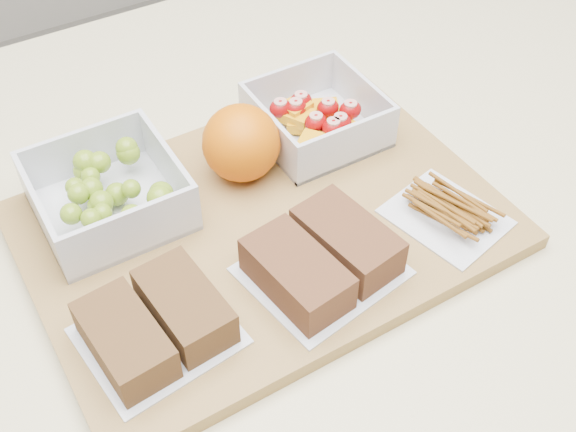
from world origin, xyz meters
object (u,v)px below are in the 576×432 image
pretzel_bag (447,209)px  orange (241,143)px  grape_container (109,192)px  fruit_container (316,119)px  sandwich_bag_left (156,324)px  cutting_board (264,226)px  sandwich_bag_center (322,258)px

pretzel_bag → orange: bearing=131.2°
grape_container → pretzel_bag: grape_container is taller
fruit_container → sandwich_bag_left: bearing=-148.4°
cutting_board → sandwich_bag_center: sandwich_bag_center is taller
grape_container → sandwich_bag_left: grape_container is taller
sandwich_bag_center → pretzel_bag: size_ratio=1.19×
sandwich_bag_center → pretzel_bag: sandwich_bag_center is taller
pretzel_bag → fruit_container: bearing=103.5°
orange → fruit_container: bearing=7.8°
fruit_container → orange: orange is taller
cutting_board → sandwich_bag_left: (-0.13, -0.07, 0.03)m
grape_container → fruit_container: 0.22m
orange → sandwich_bag_left: orange is taller
grape_container → sandwich_bag_center: 0.20m
cutting_board → fruit_container: 0.14m
fruit_container → pretzel_bag: 0.17m
grape_container → fruit_container: grape_container is taller
sandwich_bag_left → grape_container: bearing=82.1°
sandwich_bag_left → pretzel_bag: (0.28, -0.01, -0.01)m
grape_container → sandwich_bag_center: size_ratio=0.91×
cutting_board → pretzel_bag: size_ratio=3.60×
sandwich_bag_left → fruit_container: bearing=31.6°
grape_container → sandwich_bag_left: bearing=-97.9°
cutting_board → sandwich_bag_left: bearing=-153.6°
fruit_container → pretzel_bag: (0.04, -0.16, -0.01)m
grape_container → sandwich_bag_center: grape_container is taller
orange → pretzel_bag: bearing=-48.8°
grape_container → pretzel_bag: bearing=-32.7°
fruit_container → sandwich_bag_center: (-0.09, -0.16, -0.00)m
pretzel_bag → sandwich_bag_center: bearing=178.2°
cutting_board → pretzel_bag: 0.17m
sandwich_bag_left → sandwich_bag_center: 0.15m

